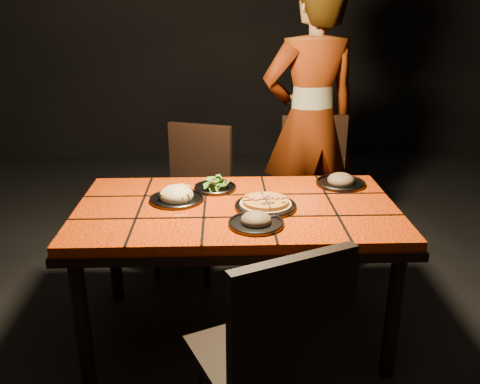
{
  "coord_description": "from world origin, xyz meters",
  "views": [
    {
      "loc": [
        -0.07,
        -2.37,
        1.7
      ],
      "look_at": [
        0.02,
        0.01,
        0.82
      ],
      "focal_mm": 38.0,
      "sensor_mm": 36.0,
      "label": 1
    }
  ],
  "objects_px": {
    "chair_far_right": "(315,180)",
    "plate_pasta": "(177,196)",
    "diner": "(310,122)",
    "chair_near": "(274,352)",
    "chair_far_left": "(195,189)",
    "dining_table": "(237,220)",
    "plate_pizza": "(266,205)"
  },
  "relations": [
    {
      "from": "dining_table",
      "to": "chair_near",
      "type": "relative_size",
      "value": 1.64
    },
    {
      "from": "plate_pasta",
      "to": "plate_pizza",
      "type": "bearing_deg",
      "value": -14.36
    },
    {
      "from": "diner",
      "to": "plate_pizza",
      "type": "height_order",
      "value": "diner"
    },
    {
      "from": "dining_table",
      "to": "diner",
      "type": "relative_size",
      "value": 0.86
    },
    {
      "from": "chair_near",
      "to": "chair_far_right",
      "type": "height_order",
      "value": "chair_far_right"
    },
    {
      "from": "chair_far_left",
      "to": "plate_pasta",
      "type": "height_order",
      "value": "chair_far_left"
    },
    {
      "from": "chair_near",
      "to": "chair_far_right",
      "type": "bearing_deg",
      "value": -128.41
    },
    {
      "from": "diner",
      "to": "plate_pasta",
      "type": "bearing_deg",
      "value": 34.42
    },
    {
      "from": "chair_near",
      "to": "diner",
      "type": "relative_size",
      "value": 0.52
    },
    {
      "from": "chair_far_right",
      "to": "plate_pasta",
      "type": "distance_m",
      "value": 1.21
    },
    {
      "from": "plate_pizza",
      "to": "chair_far_left",
      "type": "bearing_deg",
      "value": 115.37
    },
    {
      "from": "diner",
      "to": "chair_far_right",
      "type": "bearing_deg",
      "value": 87.94
    },
    {
      "from": "plate_pizza",
      "to": "diner",
      "type": "bearing_deg",
      "value": 69.88
    },
    {
      "from": "chair_near",
      "to": "diner",
      "type": "xyz_separation_m",
      "value": [
        0.43,
        1.95,
        0.38
      ]
    },
    {
      "from": "chair_far_left",
      "to": "diner",
      "type": "height_order",
      "value": "diner"
    },
    {
      "from": "dining_table",
      "to": "plate_pizza",
      "type": "distance_m",
      "value": 0.18
    },
    {
      "from": "chair_far_left",
      "to": "chair_far_right",
      "type": "bearing_deg",
      "value": 26.77
    },
    {
      "from": "dining_table",
      "to": "plate_pasta",
      "type": "distance_m",
      "value": 0.33
    },
    {
      "from": "chair_near",
      "to": "chair_far_left",
      "type": "xyz_separation_m",
      "value": [
        -0.36,
        1.71,
        -0.01
      ]
    },
    {
      "from": "dining_table",
      "to": "diner",
      "type": "xyz_separation_m",
      "value": [
        0.53,
        1.03,
        0.27
      ]
    },
    {
      "from": "plate_pizza",
      "to": "plate_pasta",
      "type": "relative_size",
      "value": 1.1
    },
    {
      "from": "chair_near",
      "to": "dining_table",
      "type": "bearing_deg",
      "value": -107.77
    },
    {
      "from": "chair_far_right",
      "to": "plate_pasta",
      "type": "xyz_separation_m",
      "value": [
        -0.87,
        -0.82,
        0.21
      ]
    },
    {
      "from": "chair_far_right",
      "to": "plate_pasta",
      "type": "height_order",
      "value": "chair_far_right"
    },
    {
      "from": "diner",
      "to": "plate_pasta",
      "type": "distance_m",
      "value": 1.28
    },
    {
      "from": "chair_far_left",
      "to": "plate_pasta",
      "type": "xyz_separation_m",
      "value": [
        -0.05,
        -0.72,
        0.22
      ]
    },
    {
      "from": "plate_pizza",
      "to": "chair_far_right",
      "type": "bearing_deg",
      "value": 65.87
    },
    {
      "from": "plate_pizza",
      "to": "plate_pasta",
      "type": "height_order",
      "value": "plate_pasta"
    },
    {
      "from": "chair_far_left",
      "to": "chair_near",
      "type": "bearing_deg",
      "value": -58.77
    },
    {
      "from": "diner",
      "to": "plate_pasta",
      "type": "height_order",
      "value": "diner"
    },
    {
      "from": "chair_far_left",
      "to": "plate_pasta",
      "type": "relative_size",
      "value": 3.46
    },
    {
      "from": "dining_table",
      "to": "chair_far_left",
      "type": "bearing_deg",
      "value": 107.6
    }
  ]
}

